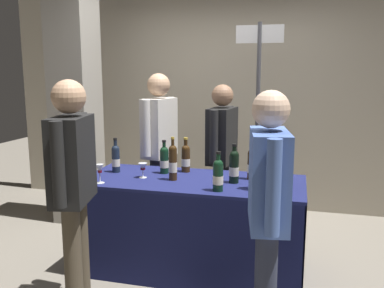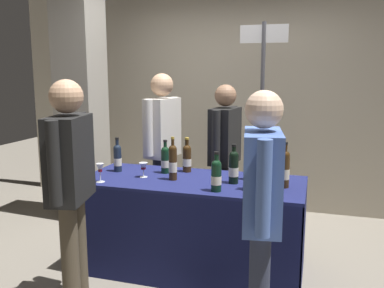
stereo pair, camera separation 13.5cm
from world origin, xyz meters
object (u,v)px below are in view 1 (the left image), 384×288
booth_signpost (258,107)px  taster_foreground_right (73,178)px  concrete_pillar (75,96)px  tasting_table (192,207)px  vendor_presenter (222,148)px  wine_glass_near_vendor (100,170)px  featured_wine_bottle (252,164)px  flower_vase (256,176)px  wine_glass_mid (143,167)px  display_bottle_0 (285,168)px

booth_signpost → taster_foreground_right: bearing=-118.4°
concrete_pillar → tasting_table: (1.56, -0.87, -0.86)m
tasting_table → vendor_presenter: size_ratio=1.18×
concrete_pillar → wine_glass_near_vendor: bearing=-53.3°
featured_wine_bottle → flower_vase: flower_vase is taller
wine_glass_mid → vendor_presenter: vendor_presenter is taller
wine_glass_mid → vendor_presenter: (0.53, 0.81, 0.04)m
flower_vase → concrete_pillar: bearing=153.7°
concrete_pillar → wine_glass_mid: concrete_pillar is taller
tasting_table → wine_glass_mid: size_ratio=14.55×
featured_wine_bottle → wine_glass_mid: featured_wine_bottle is taller
tasting_table → featured_wine_bottle: bearing=15.7°
tasting_table → wine_glass_mid: wine_glass_mid is taller
tasting_table → flower_vase: size_ratio=5.29×
wine_glass_near_vendor → vendor_presenter: vendor_presenter is taller
featured_wine_bottle → wine_glass_mid: 0.91m
wine_glass_near_vendor → taster_foreground_right: 0.55m
featured_wine_bottle → vendor_presenter: vendor_presenter is taller
featured_wine_bottle → flower_vase: size_ratio=0.93×
wine_glass_mid → vendor_presenter: size_ratio=0.08×
featured_wine_bottle → flower_vase: bearing=-77.6°
tasting_table → display_bottle_0: bearing=-1.2°
wine_glass_near_vendor → wine_glass_mid: (0.27, 0.25, -0.02)m
featured_wine_bottle → display_bottle_0: bearing=-28.6°
concrete_pillar → featured_wine_bottle: bearing=-20.0°
concrete_pillar → wine_glass_mid: bearing=-38.9°
concrete_pillar → vendor_presenter: 1.74m
concrete_pillar → display_bottle_0: 2.52m
wine_glass_mid → vendor_presenter: 0.97m
flower_vase → display_bottle_0: bearing=35.1°
tasting_table → display_bottle_0: (0.75, -0.02, 0.39)m
display_bottle_0 → booth_signpost: 1.20m
tasting_table → vendor_presenter: bearing=81.9°
display_bottle_0 → booth_signpost: size_ratio=0.16×
concrete_pillar → wine_glass_near_vendor: 1.54m
wine_glass_mid → taster_foreground_right: taster_foreground_right is taller
flower_vase → vendor_presenter: 1.02m
concrete_pillar → flower_vase: (2.10, -1.04, -0.51)m
vendor_presenter → display_bottle_0: bearing=46.9°
vendor_presenter → booth_signpost: 0.59m
wine_glass_near_vendor → vendor_presenter: size_ratio=0.10×
vendor_presenter → booth_signpost: booth_signpost is taller
flower_vase → featured_wine_bottle: bearing=102.4°
vendor_presenter → wine_glass_mid: bearing=-25.6°
concrete_pillar → flower_vase: size_ratio=8.11×
wine_glass_near_vendor → flower_vase: size_ratio=0.44×
tasting_table → wine_glass_near_vendor: size_ratio=11.95×
tasting_table → flower_vase: flower_vase is taller
wine_glass_mid → flower_vase: 0.97m
wine_glass_mid → booth_signpost: booth_signpost is taller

